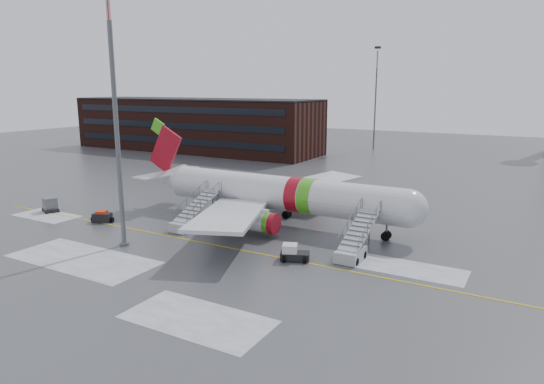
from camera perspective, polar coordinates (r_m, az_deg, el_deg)
The scene contains 10 objects.
ground at distance 49.33m, azimuth -7.83°, elevation -5.54°, with size 260.00×260.00×0.00m, color #494C4F.
airliner at distance 53.98m, azimuth 0.17°, elevation -0.10°, with size 35.03×32.97×11.18m.
airstair_fwd at distance 44.06m, azimuth 9.60°, elevation -6.33°, with size 2.05×7.70×3.48m.
airstair_aft at distance 52.99m, azimuth -9.67°, elevation -3.14°, with size 2.05×7.70×3.48m.
pushback_tug at distance 43.08m, azimuth 2.49°, elevation -7.20°, with size 2.86×2.56×1.45m.
uld_container at distance 65.25m, azimuth -24.65°, elevation -1.40°, with size 2.60×2.30×1.76m.
baggage_tractor at distance 58.10m, azimuth -19.34°, elevation -2.81°, with size 2.70×1.84×1.32m.
light_mast_near at distance 46.89m, azimuth -18.01°, elevation 9.86°, with size 1.20×1.20×26.14m.
terminal_building at distance 118.36m, azimuth -9.16°, elevation 7.87°, with size 62.00×16.11×12.30m.
light_mast_far_n at distance 120.88m, azimuth 12.12°, elevation 11.47°, with size 1.20×1.20×24.25m.
Camera 1 is at (28.79, -37.14, 15.00)m, focal length 32.00 mm.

